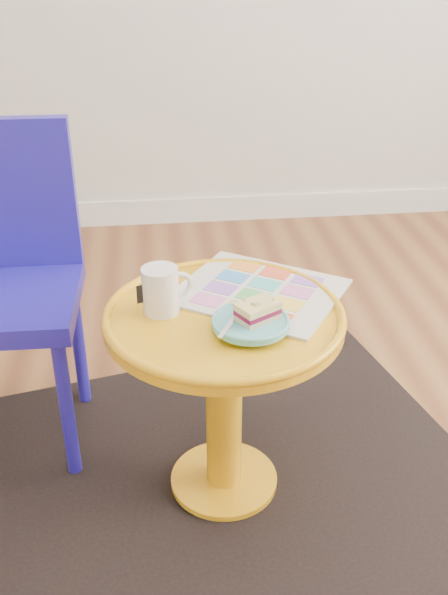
{
  "coord_description": "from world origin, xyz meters",
  "views": [
    {
      "loc": [
        -0.24,
        -1.01,
        1.23
      ],
      "look_at": [
        -0.09,
        0.23,
        0.54
      ],
      "focal_mm": 40.0,
      "sensor_mm": 36.0,
      "label": 1
    }
  ],
  "objects": [
    {
      "name": "rug",
      "position": [
        -0.09,
        0.23,
        0.0
      ],
      "size": [
        1.51,
        1.36,
        0.01
      ],
      "primitive_type": "cube",
      "rotation": [
        0.0,
        0.0,
        0.22
      ],
      "color": "black",
      "rests_on": "ground"
    },
    {
      "name": "newspaper",
      "position": [
        -0.0,
        0.32,
        0.5
      ],
      "size": [
        0.46,
        0.45,
        0.01
      ],
      "primitive_type": "cube",
      "rotation": [
        0.0,
        0.0,
        -0.59
      ],
      "color": "silver",
      "rests_on": "side_table"
    },
    {
      "name": "floor",
      "position": [
        0.0,
        0.0,
        0.0
      ],
      "size": [
        4.0,
        4.0,
        0.0
      ],
      "primitive_type": "plane",
      "color": "brown",
      "rests_on": "ground"
    },
    {
      "name": "chair",
      "position": [
        -0.62,
        0.53,
        0.48
      ],
      "size": [
        0.38,
        0.38,
        0.84
      ],
      "rotation": [
        0.0,
        0.0,
        -0.02
      ],
      "color": "#2019A4",
      "rests_on": "ground"
    },
    {
      "name": "cake_slice",
      "position": [
        -0.03,
        0.16,
        0.54
      ],
      "size": [
        0.1,
        0.09,
        0.04
      ],
      "rotation": [
        0.0,
        0.0,
        0.53
      ],
      "color": "#D3BC8C",
      "rests_on": "plate"
    },
    {
      "name": "mug",
      "position": [
        -0.23,
        0.26,
        0.56
      ],
      "size": [
        0.11,
        0.08,
        0.1
      ],
      "rotation": [
        0.0,
        0.0,
        0.29
      ],
      "color": "white",
      "rests_on": "side_table"
    },
    {
      "name": "side_table",
      "position": [
        -0.09,
        0.23,
        0.36
      ],
      "size": [
        0.53,
        0.53,
        0.5
      ],
      "color": "orange",
      "rests_on": "ground"
    },
    {
      "name": "plate",
      "position": [
        -0.05,
        0.15,
        0.52
      ],
      "size": [
        0.16,
        0.16,
        0.02
      ],
      "color": "#59B8BC",
      "rests_on": "newspaper"
    },
    {
      "name": "fork",
      "position": [
        -0.08,
        0.16,
        0.53
      ],
      "size": [
        0.08,
        0.13,
        0.0
      ],
      "rotation": [
        0.0,
        0.0,
        -0.5
      ],
      "color": "silver",
      "rests_on": "plate"
    }
  ]
}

